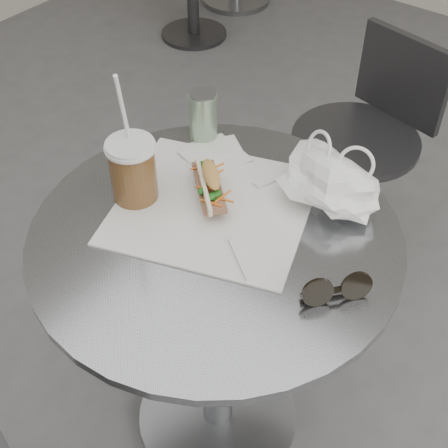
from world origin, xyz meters
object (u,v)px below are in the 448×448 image
Objects in this scene: cafe_table at (216,316)px; iced_coffee at (133,170)px; drink_can at (203,116)px; chair_far at (358,168)px; sunglasses at (336,290)px; banh_mi at (210,184)px.

cafe_table is 2.49× the size of iced_coffee.
chair_far is at bearing 76.21° from drink_can.
sunglasses is at bearing 0.04° from cafe_table.
drink_can is at bearing 94.37° from iced_coffee.
sunglasses is 0.93× the size of drink_can.
banh_mi reaches higher than sunglasses.
cafe_table is at bearing 106.45° from chair_far.
iced_coffee reaches higher than banh_mi.
chair_far is (-0.07, 0.84, -0.13)m from cafe_table.
chair_far is 6.04× the size of drink_can.
iced_coffee is at bearing 132.47° from sunglasses.
iced_coffee is at bearing 92.96° from chair_far.
banh_mi is 0.16m from iced_coffee.
chair_far is 3.75× the size of banh_mi.
drink_can reaches higher than chair_far.
cafe_table is 1.01× the size of chair_far.
cafe_table is 6.53× the size of sunglasses.
cafe_table is at bearing 5.24° from iced_coffee.
drink_can is at bearing 87.75° from chair_far.
sunglasses is at bearing 2.23° from iced_coffee.
drink_can is (-0.02, 0.25, -0.01)m from iced_coffee.
banh_mi is 1.73× the size of sunglasses.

